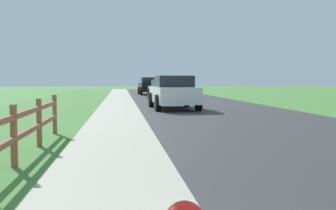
% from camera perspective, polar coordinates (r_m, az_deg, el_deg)
% --- Properties ---
extents(ground_plane, '(120.00, 120.00, 0.00)m').
position_cam_1_polar(ground_plane, '(25.09, -4.74, 0.39)').
color(ground_plane, '#4B853B').
extents(road_asphalt, '(7.00, 66.00, 0.01)m').
position_cam_1_polar(road_asphalt, '(27.42, 2.45, 0.68)').
color(road_asphalt, '#363636').
rests_on(road_asphalt, ground).
extents(curb_concrete, '(6.00, 66.00, 0.01)m').
position_cam_1_polar(curb_concrete, '(27.15, -11.22, 0.58)').
color(curb_concrete, '#BAB49F').
rests_on(curb_concrete, ground).
extents(grass_verge, '(5.00, 66.00, 0.00)m').
position_cam_1_polar(grass_verge, '(27.31, -14.36, 0.56)').
color(grass_verge, '#4B853B').
rests_on(grass_verge, ground).
extents(parked_suv_white, '(2.16, 4.59, 1.58)m').
position_cam_1_polar(parked_suv_white, '(19.26, 0.76, 1.82)').
color(parked_suv_white, white).
rests_on(parked_suv_white, ground).
extents(parked_car_blue, '(2.37, 4.84, 1.41)m').
position_cam_1_polar(parked_car_blue, '(29.07, -0.41, 2.31)').
color(parked_car_blue, navy).
rests_on(parked_car_blue, ground).
extents(parked_car_black, '(2.13, 4.31, 1.60)m').
position_cam_1_polar(parked_car_black, '(37.70, -2.59, 2.72)').
color(parked_car_black, black).
rests_on(parked_car_black, ground).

